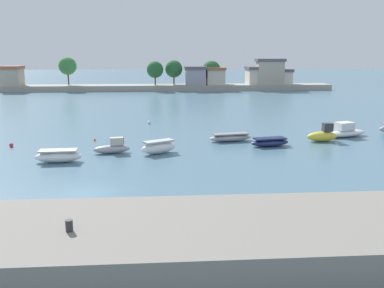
# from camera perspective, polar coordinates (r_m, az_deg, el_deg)

# --- Properties ---
(ground_plane) EXTENTS (400.00, 400.00, 0.00)m
(ground_plane) POSITION_cam_1_polar(r_m,az_deg,el_deg) (28.53, -14.53, -6.77)
(ground_plane) COLOR slate
(seawall_embankment) EXTENTS (70.62, 7.18, 1.70)m
(seawall_embankment) POSITION_cam_1_polar(r_m,az_deg,el_deg) (20.11, -19.29, -12.93)
(seawall_embankment) COLOR gray
(seawall_embankment) RESTS_ON ground
(mooring_bollard) EXTENTS (0.32, 0.32, 0.52)m
(mooring_bollard) POSITION_cam_1_polar(r_m,az_deg,el_deg) (18.87, -16.64, -10.77)
(mooring_bollard) COLOR #2D2D33
(mooring_bollard) RESTS_ON seawall_embankment
(moored_boat_2) EXTENTS (4.03, 1.66, 1.09)m
(moored_boat_2) POSITION_cam_1_polar(r_m,az_deg,el_deg) (37.18, -18.00, -1.61)
(moored_boat_2) COLOR white
(moored_boat_2) RESTS_ON ground
(moored_boat_3) EXTENTS (3.53, 1.52, 1.48)m
(moored_boat_3) POSITION_cam_1_polar(r_m,az_deg,el_deg) (39.19, -10.92, -0.51)
(moored_boat_3) COLOR #9E9EA3
(moored_boat_3) RESTS_ON ground
(moored_boat_4) EXTENTS (3.68, 2.73, 1.24)m
(moored_boat_4) POSITION_cam_1_polar(r_m,az_deg,el_deg) (38.47, -4.64, -0.45)
(moored_boat_4) COLOR white
(moored_boat_4) RESTS_ON ground
(moored_boat_5) EXTENTS (4.80, 2.05, 0.85)m
(moored_boat_5) POSITION_cam_1_polar(r_m,az_deg,el_deg) (43.90, 5.34, 0.92)
(moored_boat_5) COLOR #9E9EA3
(moored_boat_5) RESTS_ON ground
(moored_boat_6) EXTENTS (4.19, 2.04, 0.85)m
(moored_boat_6) POSITION_cam_1_polar(r_m,az_deg,el_deg) (42.13, 10.71, 0.26)
(moored_boat_6) COLOR navy
(moored_boat_6) RESTS_ON ground
(moored_boat_7) EXTENTS (3.36, 1.48, 1.95)m
(moored_boat_7) POSITION_cam_1_polar(r_m,az_deg,el_deg) (45.69, 17.64, 1.16)
(moored_boat_7) COLOR yellow
(moored_boat_7) RESTS_ON ground
(moored_boat_8) EXTENTS (5.44, 3.16, 1.65)m
(moored_boat_8) POSITION_cam_1_polar(r_m,az_deg,el_deg) (49.03, 20.49, 1.63)
(moored_boat_8) COLOR white
(moored_boat_8) RESTS_ON ground
(mooring_buoy_0) EXTENTS (0.26, 0.26, 0.26)m
(mooring_buoy_0) POSITION_cam_1_polar(r_m,az_deg,el_deg) (45.12, -13.31, 0.60)
(mooring_buoy_0) COLOR orange
(mooring_buoy_0) RESTS_ON ground
(mooring_buoy_1) EXTENTS (0.41, 0.41, 0.41)m
(mooring_buoy_1) POSITION_cam_1_polar(r_m,az_deg,el_deg) (44.79, -23.74, -0.13)
(mooring_buoy_1) COLOR red
(mooring_buoy_1) RESTS_ON ground
(mooring_buoy_4) EXTENTS (0.40, 0.40, 0.40)m
(mooring_buoy_4) POSITION_cam_1_polar(r_m,az_deg,el_deg) (54.58, -5.94, 3.00)
(mooring_buoy_4) COLOR white
(mooring_buoy_4) RESTS_ON ground
(distant_shoreline) EXTENTS (93.62, 7.51, 8.05)m
(distant_shoreline) POSITION_cam_1_polar(r_m,az_deg,el_deg) (102.51, -3.15, 8.93)
(distant_shoreline) COLOR #9E998C
(distant_shoreline) RESTS_ON ground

